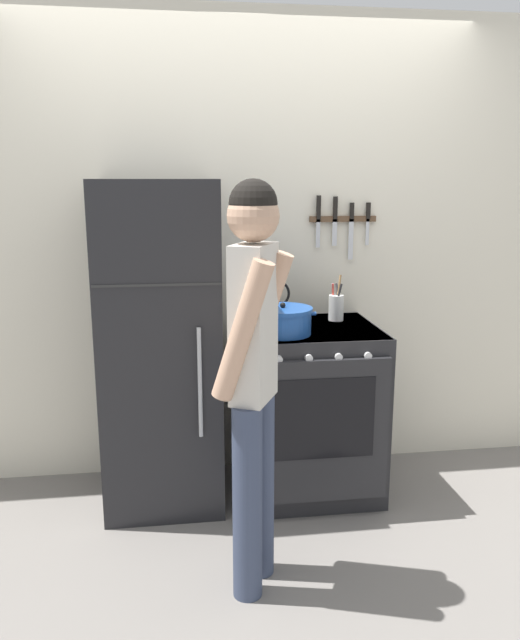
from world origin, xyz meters
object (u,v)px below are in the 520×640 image
(refrigerator, at_px, (161,346))
(stove_range, at_px, (308,409))
(dutch_oven_pot, at_px, (283,321))
(tea_kettle, at_px, (277,310))
(utensil_jar, at_px, (336,307))
(person, at_px, (254,367))

(refrigerator, height_order, stove_range, refrigerator)
(stove_range, bearing_deg, refrigerator, 177.29)
(dutch_oven_pot, distance_m, tea_kettle, 0.26)
(tea_kettle, height_order, utensil_jar, utensil_jar)
(stove_range, relative_size, dutch_oven_pot, 2.69)
(refrigerator, bearing_deg, stove_range, -2.71)
(dutch_oven_pot, relative_size, person, 0.20)
(dutch_oven_pot, bearing_deg, utensil_jar, 37.83)
(dutch_oven_pot, relative_size, tea_kettle, 1.40)
(tea_kettle, bearing_deg, person, -104.79)
(stove_range, relative_size, utensil_jar, 3.65)
(refrigerator, relative_size, tea_kettle, 6.89)
(person, bearing_deg, tea_kettle, 11.46)
(utensil_jar, bearing_deg, person, -121.54)
(stove_range, xyz_separation_m, person, (-0.40, -0.78, 0.49))
(refrigerator, height_order, tea_kettle, refrigerator)
(refrigerator, distance_m, stove_range, 0.86)
(utensil_jar, distance_m, person, 1.11)
(stove_range, bearing_deg, utensil_jar, 42.10)
(person, bearing_deg, utensil_jar, -5.29)
(dutch_oven_pot, distance_m, person, 0.72)
(person, bearing_deg, dutch_oven_pot, 7.12)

